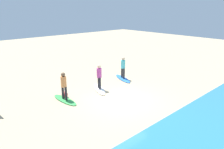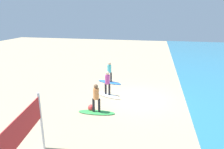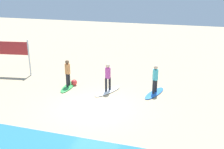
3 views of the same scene
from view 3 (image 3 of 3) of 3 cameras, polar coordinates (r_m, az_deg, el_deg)
ground_plane at (r=14.13m, az=-3.66°, el=-6.84°), size 60.00×60.00×0.00m
surfboard_blue at (r=15.84m, az=8.97°, el=-3.92°), size 1.17×2.17×0.09m
surfer_blue at (r=15.49m, az=9.15°, el=-0.54°), size 0.32×0.44×1.64m
surfboard_white at (r=15.93m, az=-0.87°, el=-3.53°), size 1.37×2.14×0.09m
surfer_white at (r=15.58m, az=-0.89°, el=-0.16°), size 0.32×0.43×1.64m
surfboard_green at (r=16.87m, az=-9.21°, el=-2.48°), size 0.71×2.14×0.09m
surfer_green at (r=16.53m, az=-9.39°, el=0.72°), size 0.32×0.46×1.64m
beach_ball at (r=17.05m, az=-8.04°, el=-1.66°), size 0.38×0.38×0.38m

